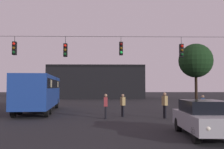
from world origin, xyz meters
The scene contains 10 objects.
ground_plane centered at (0.00, 24.50, 0.00)m, with size 168.00×168.00×0.00m, color black.
overhead_signal_span centered at (-0.03, 13.01, 3.62)m, with size 19.84×0.44×6.17m.
city_bus centered at (-5.00, 16.69, 1.87)m, with size 3.53×11.19×3.00m.
car_near_right centered at (4.81, 5.09, 0.80)m, with size 1.95×4.39×1.52m.
pedestrian_crossing_left centered at (0.62, 11.67, 0.92)m, with size 0.24×0.36×1.64m.
pedestrian_crossing_center centered at (7.42, 12.50, 0.85)m, with size 0.34×0.42×1.53m.
pedestrian_crossing_right centered at (4.59, 11.80, 0.99)m, with size 0.36×0.42×1.74m.
pedestrian_near_bus centered at (1.83, 12.85, 0.90)m, with size 0.36×0.42×1.60m.
corner_building centered at (-1.22, 45.61, 3.05)m, with size 17.61×8.77×6.11m.
tree_left_silhouette centered at (15.60, 38.21, 6.50)m, with size 5.67×5.67×9.36m.
Camera 1 is at (0.66, -6.29, 2.08)m, focal length 43.28 mm.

